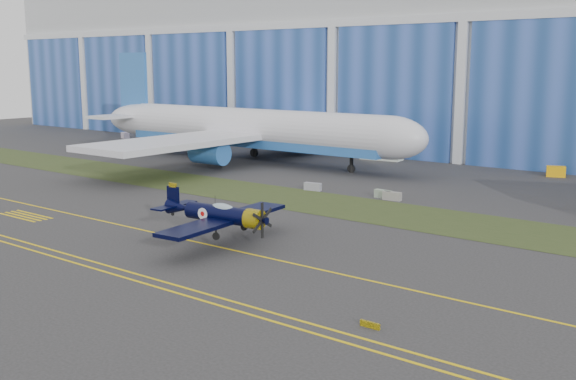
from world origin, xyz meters
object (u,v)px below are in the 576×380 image
Objects in this scene: warbird at (219,214)px; jetliner at (249,86)px; shipping_container at (382,151)px; tug at (556,171)px.

warbird is 47.65m from jetliner.
shipping_container is 25.59m from tug.
warbird is 6.34× the size of tug.
jetliner is (-28.77, 36.98, 8.67)m from warbird.
jetliner is at bearing 179.74° from tug.
jetliner is at bearing 122.85° from warbird.
warbird is 0.23× the size of jetliner.
warbird is 2.35× the size of shipping_container.
shipping_container is 2.70× the size of tug.
warbird reaches higher than tug.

